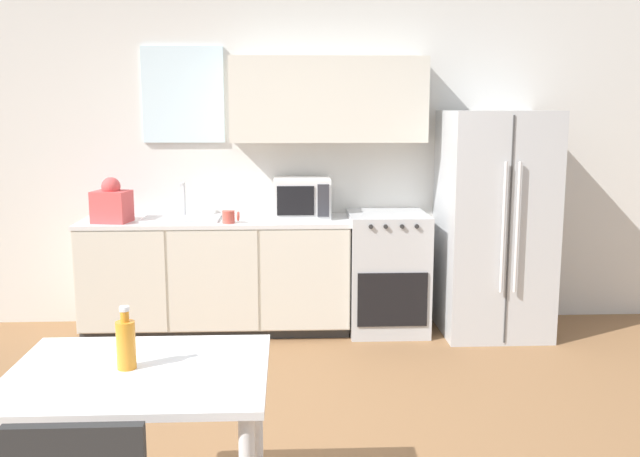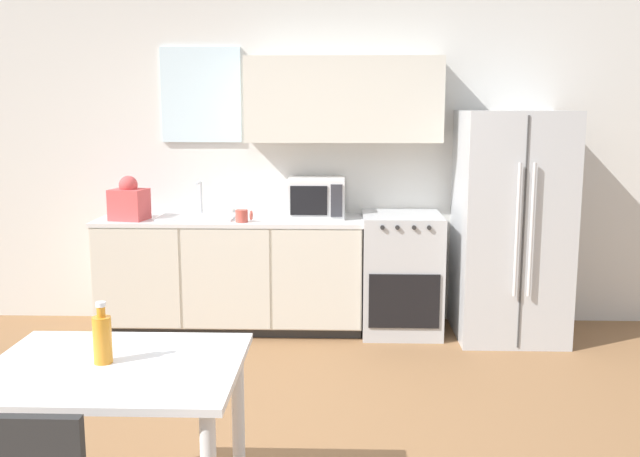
% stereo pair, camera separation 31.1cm
% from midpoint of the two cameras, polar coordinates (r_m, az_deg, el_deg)
% --- Properties ---
extents(ground_plane, '(12.00, 12.00, 0.00)m').
position_cam_midpoint_polar(ground_plane, '(3.90, -7.07, -16.88)').
color(ground_plane, olive).
extents(wall_back, '(12.00, 0.38, 2.70)m').
position_cam_midpoint_polar(wall_back, '(5.76, -5.04, 6.40)').
color(wall_back, silver).
rests_on(wall_back, ground_plane).
extents(kitchen_counter, '(2.06, 0.61, 0.89)m').
position_cam_midpoint_polar(kitchen_counter, '(5.65, -9.80, -3.70)').
color(kitchen_counter, '#333333').
rests_on(kitchen_counter, ground_plane).
extents(oven_range, '(0.60, 0.65, 0.93)m').
position_cam_midpoint_polar(oven_range, '(5.61, 3.80, -3.50)').
color(oven_range, '#B7BABC').
rests_on(oven_range, ground_plane).
extents(refrigerator, '(0.79, 0.82, 1.72)m').
position_cam_midpoint_polar(refrigerator, '(5.61, 12.19, 0.41)').
color(refrigerator, silver).
rests_on(refrigerator, ground_plane).
extents(kitchen_sink, '(0.58, 0.38, 0.27)m').
position_cam_midpoint_polar(kitchen_sink, '(5.61, -12.56, 0.88)').
color(kitchen_sink, '#B7BABC').
rests_on(kitchen_sink, kitchen_counter).
extents(microwave, '(0.44, 0.37, 0.31)m').
position_cam_midpoint_polar(microwave, '(5.57, -3.05, 2.47)').
color(microwave, silver).
rests_on(microwave, kitchen_counter).
extents(coffee_mug, '(0.13, 0.09, 0.09)m').
position_cam_midpoint_polar(coffee_mug, '(5.36, -8.90, 0.92)').
color(coffee_mug, '#BF4C3F').
rests_on(coffee_mug, kitchen_counter).
extents(grocery_bag_0, '(0.30, 0.27, 0.34)m').
position_cam_midpoint_polar(grocery_bag_0, '(5.59, -17.87, 1.94)').
color(grocery_bag_0, '#D14C4C').
rests_on(grocery_bag_0, kitchen_counter).
extents(dining_table, '(0.99, 0.81, 0.75)m').
position_cam_midpoint_polar(dining_table, '(2.94, -17.29, -12.92)').
color(dining_table, white).
rests_on(dining_table, ground_plane).
extents(drink_bottle, '(0.07, 0.07, 0.25)m').
position_cam_midpoint_polar(drink_bottle, '(2.89, -18.30, -8.73)').
color(drink_bottle, orange).
rests_on(drink_bottle, dining_table).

